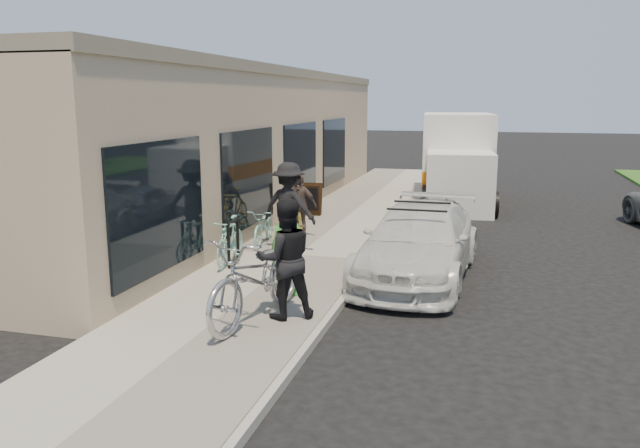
# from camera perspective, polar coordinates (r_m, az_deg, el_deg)

# --- Properties ---
(ground) EXTENTS (120.00, 120.00, 0.00)m
(ground) POSITION_cam_1_polar(r_m,az_deg,el_deg) (9.95, 3.95, -8.47)
(ground) COLOR black
(ground) RESTS_ON ground
(sidewalk) EXTENTS (3.00, 34.00, 0.15)m
(sidewalk) POSITION_cam_1_polar(r_m,az_deg,el_deg) (13.19, -1.98, -3.13)
(sidewalk) COLOR #9F9B8F
(sidewalk) RESTS_ON ground
(curb) EXTENTS (0.12, 34.00, 0.13)m
(curb) POSITION_cam_1_polar(r_m,az_deg,el_deg) (12.83, 4.65, -3.63)
(curb) COLOR #A19C93
(curb) RESTS_ON ground
(storefront) EXTENTS (3.60, 20.00, 4.22)m
(storefront) POSITION_cam_1_polar(r_m,az_deg,el_deg) (18.61, -7.03, 7.41)
(storefront) COLOR tan
(storefront) RESTS_ON ground
(bike_rack) EXTENTS (0.11, 0.64, 0.90)m
(bike_rack) POSITION_cam_1_polar(r_m,az_deg,el_deg) (12.36, -7.94, -1.29)
(bike_rack) COLOR black
(bike_rack) RESTS_ON sidewalk
(sandwich_board) EXTENTS (0.58, 0.59, 0.89)m
(sandwich_board) POSITION_cam_1_polar(r_m,az_deg,el_deg) (17.54, -0.79, 2.26)
(sandwich_board) COLOR black
(sandwich_board) RESTS_ON sidewalk
(sedan_white) EXTENTS (2.21, 4.86, 1.42)m
(sedan_white) POSITION_cam_1_polar(r_m,az_deg,el_deg) (12.00, 9.02, -1.70)
(sedan_white) COLOR silver
(sedan_white) RESTS_ON ground
(sedan_silver) EXTENTS (1.47, 3.15, 1.05)m
(sedan_silver) POSITION_cam_1_polar(r_m,az_deg,el_deg) (15.19, 10.32, 0.35)
(sedan_silver) COLOR #9B9BA0
(sedan_silver) RESTS_ON ground
(moving_truck) EXTENTS (2.76, 6.08, 2.90)m
(moving_truck) POSITION_cam_1_polar(r_m,az_deg,el_deg) (21.29, 12.39, 5.46)
(moving_truck) COLOR white
(moving_truck) RESTS_ON ground
(tandem_bike) EXTENTS (1.28, 2.62, 1.32)m
(tandem_bike) POSITION_cam_1_polar(r_m,az_deg,el_deg) (9.21, -5.75, -4.85)
(tandem_bike) COLOR #B6B6B8
(tandem_bike) RESTS_ON sidewalk
(woman_rider) EXTENTS (0.64, 0.51, 1.52)m
(woman_rider) POSITION_cam_1_polar(r_m,az_deg,el_deg) (10.34, -3.00, -2.42)
(woman_rider) COLOR #36872D
(woman_rider) RESTS_ON sidewalk
(man_standing) EXTENTS (1.10, 1.03, 1.80)m
(man_standing) POSITION_cam_1_polar(r_m,az_deg,el_deg) (9.24, -3.21, -3.20)
(man_standing) COLOR black
(man_standing) RESTS_ON sidewalk
(cruiser_bike_a) EXTENTS (0.56, 1.59, 0.94)m
(cruiser_bike_a) POSITION_cam_1_polar(r_m,az_deg,el_deg) (12.48, -8.22, -1.52)
(cruiser_bike_a) COLOR #84C5B6
(cruiser_bike_a) RESTS_ON sidewalk
(cruiser_bike_b) EXTENTS (0.71, 1.59, 0.81)m
(cruiser_bike_b) POSITION_cam_1_polar(r_m,az_deg,el_deg) (14.12, -5.16, -0.20)
(cruiser_bike_b) COLOR #84C5B6
(cruiser_bike_b) RESTS_ON sidewalk
(cruiser_bike_c) EXTENTS (0.50, 1.75, 1.05)m
(cruiser_bike_c) POSITION_cam_1_polar(r_m,az_deg,el_deg) (14.95, -2.34, 0.94)
(cruiser_bike_c) COLOR gold
(cruiser_bike_c) RESTS_ON sidewalk
(bystander_a) EXTENTS (1.35, 0.94, 1.91)m
(bystander_a) POSITION_cam_1_polar(r_m,az_deg,el_deg) (13.43, -2.86, 1.61)
(bystander_a) COLOR black
(bystander_a) RESTS_ON sidewalk
(bystander_b) EXTENTS (0.89, 0.38, 1.51)m
(bystander_b) POSITION_cam_1_polar(r_m,az_deg,el_deg) (14.76, -1.96, 1.71)
(bystander_b) COLOR #503F39
(bystander_b) RESTS_ON sidewalk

